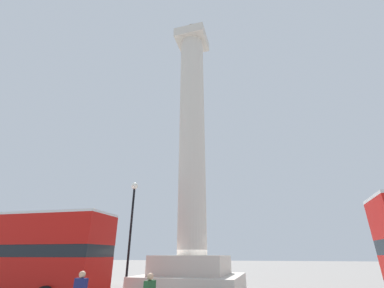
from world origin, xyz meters
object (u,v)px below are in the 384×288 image
(monument_column, at_px, (192,180))
(equestrian_statue, at_px, (86,262))
(bus_a, at_px, (7,252))
(street_lamp, at_px, (131,227))

(monument_column, distance_m, equestrian_statue, 12.18)
(bus_a, bearing_deg, equestrian_statue, 98.56)
(monument_column, height_order, equestrian_statue, monument_column)
(monument_column, bearing_deg, street_lamp, -150.04)
(monument_column, relative_size, bus_a, 1.98)
(monument_column, xyz_separation_m, bus_a, (-8.43, -5.71, -4.79))
(bus_a, height_order, equestrian_statue, equestrian_statue)
(monument_column, height_order, street_lamp, monument_column)
(monument_column, xyz_separation_m, street_lamp, (-3.41, -1.97, -3.29))
(bus_a, relative_size, street_lamp, 1.67)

